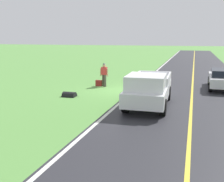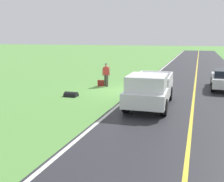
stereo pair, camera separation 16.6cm
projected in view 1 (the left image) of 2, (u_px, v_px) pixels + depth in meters
The scene contains 9 objects.
ground_plane at pixel (119, 90), 18.49m from camera, with size 200.00×200.00×0.00m, color #568E42.
road_surface at pixel (192, 95), 17.10m from camera, with size 8.06×120.00×0.00m, color #28282D.
lane_edge_line at pixel (133, 91), 18.21m from camera, with size 0.16×117.60×0.00m, color silver.
lane_centre_line at pixel (192, 95), 17.10m from camera, with size 0.14×117.60×0.00m, color gold.
hitchhiker_walking at pixel (104, 73), 19.87m from camera, with size 0.62×0.51×1.75m.
suitcase_carried at pixel (99, 83), 20.07m from camera, with size 0.20×0.46×0.46m, color maroon.
pickup_truck_passing at pixel (148, 89), 14.01m from camera, with size 2.21×5.45×1.82m.
sedan_near_oncoming at pixel (223, 78), 18.91m from camera, with size 2.01×4.44×1.41m.
drainage_culvert at pixel (69, 97), 16.57m from camera, with size 0.60×0.60×0.80m, color black.
Camera 1 is at (-4.84, 17.48, 3.63)m, focal length 42.74 mm.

